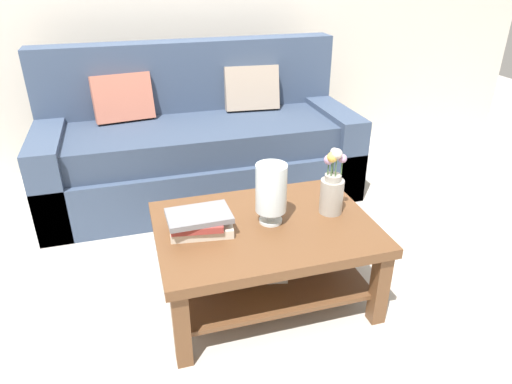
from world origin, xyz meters
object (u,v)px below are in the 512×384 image
(couch, at_px, (199,145))
(glass_hurricane_vase, at_px, (271,190))
(book_stack_main, at_px, (200,223))
(flower_pitcher, at_px, (332,189))
(coffee_table, at_px, (264,246))

(couch, height_order, glass_hurricane_vase, couch)
(book_stack_main, distance_m, flower_pitcher, 0.67)
(coffee_table, distance_m, book_stack_main, 0.36)
(couch, height_order, book_stack_main, couch)
(book_stack_main, bearing_deg, flower_pitcher, 0.92)
(coffee_table, height_order, flower_pitcher, flower_pitcher)
(coffee_table, relative_size, glass_hurricane_vase, 3.48)
(book_stack_main, distance_m, glass_hurricane_vase, 0.37)
(glass_hurricane_vase, height_order, flower_pitcher, flower_pitcher)
(glass_hurricane_vase, relative_size, flower_pitcher, 0.86)
(book_stack_main, xyz_separation_m, flower_pitcher, (0.67, 0.01, 0.08))
(glass_hurricane_vase, bearing_deg, book_stack_main, -179.31)
(coffee_table, bearing_deg, couch, 93.74)
(couch, relative_size, book_stack_main, 7.11)
(couch, distance_m, coffee_table, 1.33)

